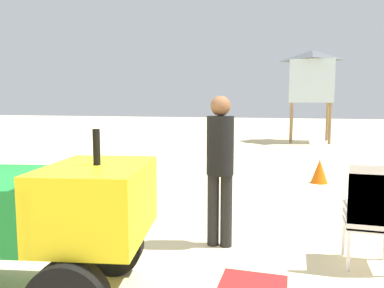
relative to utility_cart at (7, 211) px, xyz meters
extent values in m
cube|color=yellow|center=(0.79, 0.16, 0.12)|extent=(1.00, 1.23, 0.60)
cylinder|color=black|center=(0.79, 0.16, 0.57)|extent=(0.07, 0.07, 0.30)
cylinder|color=black|center=(0.64, 0.69, -0.48)|extent=(0.62, 0.29, 0.60)
cube|color=white|center=(3.13, 1.58, -0.34)|extent=(0.48, 0.48, 0.04)
cube|color=white|center=(3.13, 1.36, -0.14)|extent=(0.48, 0.04, 0.40)
cube|color=white|center=(3.13, 1.58, -0.25)|extent=(0.48, 0.48, 0.04)
cube|color=white|center=(3.13, 1.36, -0.05)|extent=(0.48, 0.04, 0.40)
cube|color=white|center=(3.13, 1.58, -0.16)|extent=(0.48, 0.48, 0.04)
cube|color=white|center=(3.13, 1.36, 0.04)|extent=(0.48, 0.04, 0.40)
cube|color=white|center=(3.13, 1.58, -0.07)|extent=(0.48, 0.48, 0.04)
cube|color=white|center=(3.13, 1.36, 0.13)|extent=(0.48, 0.04, 0.40)
cylinder|color=white|center=(2.92, 1.79, -0.57)|extent=(0.04, 0.04, 0.42)
cylinder|color=white|center=(2.92, 1.37, -0.57)|extent=(0.04, 0.04, 0.42)
ellipsoid|color=#268CCC|center=(-2.08, 2.90, -0.74)|extent=(2.60, 0.43, 0.08)
ellipsoid|color=#268CCC|center=(-1.95, 2.90, -0.66)|extent=(2.54, 0.45, 0.08)
ellipsoid|color=#268CCC|center=(-2.10, 2.99, -0.58)|extent=(2.57, 0.55, 0.08)
ellipsoid|color=green|center=(-2.18, 3.03, -0.50)|extent=(2.33, 0.41, 0.08)
ellipsoid|color=green|center=(-2.00, 3.03, -0.42)|extent=(2.50, 0.79, 0.08)
ellipsoid|color=green|center=(-1.94, 2.94, -0.34)|extent=(2.61, 0.57, 0.08)
cylinder|color=black|center=(1.43, 1.70, -0.35)|extent=(0.14, 0.14, 0.87)
cylinder|color=black|center=(1.59, 1.70, -0.35)|extent=(0.14, 0.14, 0.87)
cylinder|color=black|center=(1.51, 1.70, 0.43)|extent=(0.32, 0.32, 0.69)
sphere|color=brown|center=(1.51, 1.70, 0.89)|extent=(0.24, 0.24, 0.24)
cylinder|color=olive|center=(2.11, 13.82, 0.08)|extent=(0.12, 0.12, 1.73)
cylinder|color=olive|center=(3.67, 13.82, 0.08)|extent=(0.12, 0.12, 1.73)
cylinder|color=olive|center=(2.11, 15.38, 0.08)|extent=(0.12, 0.12, 1.73)
cylinder|color=olive|center=(3.67, 15.38, 0.08)|extent=(0.12, 0.12, 1.73)
cube|color=silver|center=(2.89, 14.60, 1.84)|extent=(1.80, 1.80, 1.80)
pyramid|color=#4C5156|center=(2.89, 14.60, 2.97)|extent=(1.98, 1.98, 0.45)
cone|color=orange|center=(2.86, 5.74, -0.53)|extent=(0.36, 0.36, 0.51)
camera|label=1|loc=(2.38, -2.55, 0.93)|focal=34.75mm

